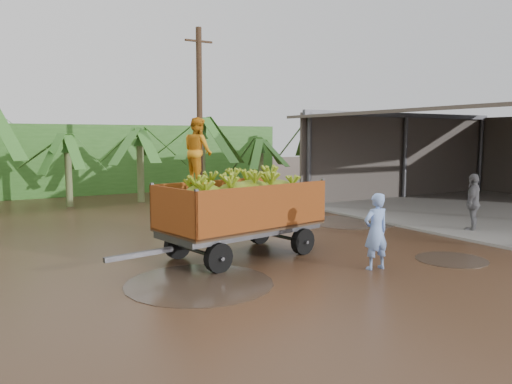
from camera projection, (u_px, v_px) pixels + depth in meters
ground at (276, 245)px, 13.82m from camera, size 100.00×100.00×0.00m
packing_shed at (489, 148)px, 20.95m from camera, size 12.78×10.80×4.76m
hedge_north at (81, 159)px, 26.35m from camera, size 22.00×3.00×3.60m
banana_trailer at (240, 208)px, 12.34m from camera, size 5.68×2.64×3.44m
man_blue at (376, 231)px, 11.21m from camera, size 0.66×0.47×1.74m
man_grey at (473, 203)px, 15.59m from camera, size 1.17×0.89×1.85m
utility_pole at (200, 118)px, 20.70m from camera, size 1.20×0.24×7.42m
banana_plants at (26, 170)px, 16.91m from camera, size 25.20×19.82×4.21m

